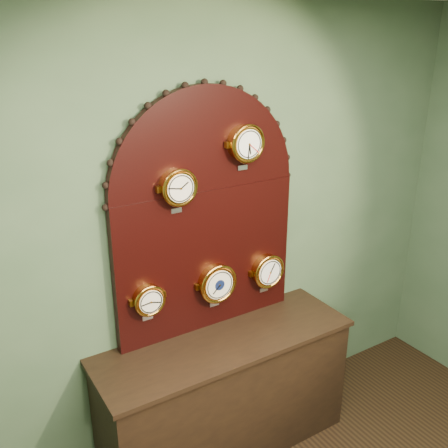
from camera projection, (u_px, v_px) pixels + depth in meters
wall_back at (203, 239)px, 3.08m from camera, size 4.00×0.00×4.00m
shop_counter at (226, 396)px, 3.22m from camera, size 1.60×0.50×0.80m
display_board at (206, 207)px, 2.96m from camera, size 1.26×0.06×1.53m
roman_clock at (178, 187)px, 2.74m from camera, size 0.22×0.08×0.27m
arabic_clock at (246, 143)px, 2.89m from camera, size 0.23×0.08×0.28m
hygrometer at (149, 300)px, 2.86m from camera, size 0.19×0.08×0.24m
barometer at (217, 283)px, 3.09m from camera, size 0.26×0.08×0.31m
tide_clock at (267, 271)px, 3.29m from camera, size 0.24×0.08×0.29m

